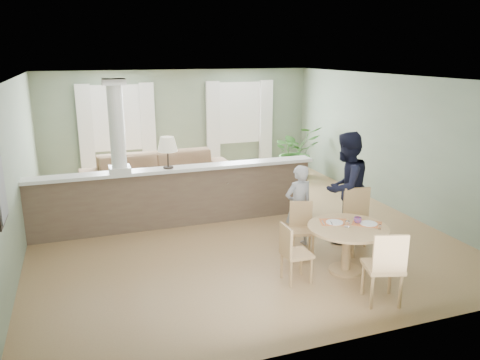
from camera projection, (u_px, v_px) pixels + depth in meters
name	position (u px, v px, depth m)	size (l,w,h in m)	color
ground	(228.00, 223.00, 8.85)	(8.00, 8.00, 0.00)	tan
room_shell	(216.00, 123.00, 8.93)	(7.02, 8.02, 2.71)	gray
pony_wall	(173.00, 189.00, 8.53)	(5.32, 0.38, 2.70)	brown
sofa	(160.00, 177.00, 10.23)	(3.32, 1.30, 0.97)	#87614A
houseplant	(296.00, 151.00, 11.96)	(1.21, 1.04, 1.34)	#386C2B
dining_table	(348.00, 236.00, 6.77)	(1.16, 1.16, 0.79)	tan
chair_far_boy	(302.00, 226.00, 7.41)	(0.48, 0.48, 0.84)	tan
chair_far_man	(359.00, 217.00, 7.51)	(0.53, 0.53, 1.02)	tan
chair_near	(385.00, 265.00, 5.86)	(0.56, 0.56, 1.00)	tan
chair_side	(292.00, 251.00, 6.48)	(0.38, 0.38, 0.85)	tan
child_person	(299.00, 206.00, 7.65)	(0.50, 0.33, 1.38)	#9A9A9F
man_person	(345.00, 188.00, 7.79)	(0.91, 0.71, 1.88)	black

